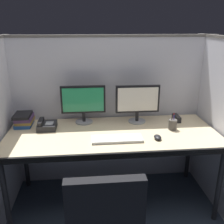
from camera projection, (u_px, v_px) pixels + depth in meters
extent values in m
plane|color=#2D3847|center=(116.00, 222.00, 2.25)|extent=(8.00, 8.00, 0.00)
cube|color=silver|center=(108.00, 113.00, 2.70)|extent=(2.20, 0.05, 1.55)
cube|color=#605B56|center=(108.00, 36.00, 2.44)|extent=(2.21, 0.06, 0.02)
cube|color=silver|center=(224.00, 129.00, 2.28)|extent=(0.05, 1.40, 1.55)
cube|color=beige|center=(113.00, 135.00, 2.30)|extent=(1.90, 0.80, 0.04)
cube|color=black|center=(118.00, 156.00, 1.93)|extent=(1.90, 0.02, 0.05)
cylinder|color=black|center=(6.00, 199.00, 2.02)|extent=(0.04, 0.04, 0.70)
cylinder|color=black|center=(219.00, 186.00, 2.18)|extent=(0.04, 0.04, 0.70)
cylinder|color=black|center=(25.00, 157.00, 2.66)|extent=(0.04, 0.04, 0.70)
cylinder|color=black|center=(189.00, 149.00, 2.82)|extent=(0.04, 0.04, 0.70)
cube|color=black|center=(106.00, 220.00, 1.28)|extent=(0.40, 0.06, 0.48)
cylinder|color=gray|center=(84.00, 122.00, 2.52)|extent=(0.17, 0.17, 0.01)
cylinder|color=black|center=(84.00, 117.00, 2.51)|extent=(0.03, 0.03, 0.09)
cube|color=black|center=(83.00, 99.00, 2.45)|extent=(0.43, 0.03, 0.27)
cube|color=#268C59|center=(83.00, 100.00, 2.43)|extent=(0.39, 0.01, 0.23)
cylinder|color=gray|center=(137.00, 121.00, 2.54)|extent=(0.17, 0.17, 0.01)
cylinder|color=black|center=(137.00, 116.00, 2.52)|extent=(0.03, 0.03, 0.09)
cube|color=black|center=(138.00, 99.00, 2.46)|extent=(0.43, 0.03, 0.27)
cube|color=silver|center=(138.00, 99.00, 2.45)|extent=(0.39, 0.01, 0.23)
cube|color=silver|center=(117.00, 139.00, 2.14)|extent=(0.43, 0.15, 0.02)
ellipsoid|color=black|center=(158.00, 137.00, 2.16)|extent=(0.06, 0.10, 0.03)
cylinder|color=#59595B|center=(157.00, 135.00, 2.17)|extent=(0.01, 0.01, 0.01)
cube|color=black|center=(177.00, 118.00, 2.56)|extent=(0.04, 0.15, 0.06)
cube|color=#1E478C|center=(24.00, 124.00, 2.44)|extent=(0.15, 0.21, 0.04)
cube|color=olive|center=(25.00, 121.00, 2.43)|extent=(0.15, 0.21, 0.03)
cube|color=#4C3366|center=(24.00, 118.00, 2.43)|extent=(0.15, 0.21, 0.04)
cube|color=black|center=(22.00, 115.00, 2.40)|extent=(0.15, 0.21, 0.03)
cylinder|color=#4C4742|center=(173.00, 125.00, 2.34)|extent=(0.08, 0.08, 0.09)
cylinder|color=red|center=(173.00, 121.00, 2.34)|extent=(0.01, 0.01, 0.15)
cylinder|color=#263FB2|center=(174.00, 122.00, 2.34)|extent=(0.01, 0.01, 0.13)
cylinder|color=black|center=(172.00, 121.00, 2.33)|extent=(0.01, 0.01, 0.15)
cube|color=black|center=(47.00, 126.00, 2.37)|extent=(0.17, 0.19, 0.06)
cube|color=black|center=(41.00, 122.00, 2.35)|extent=(0.04, 0.17, 0.03)
cube|color=gray|center=(49.00, 123.00, 2.35)|extent=(0.07, 0.09, 0.00)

